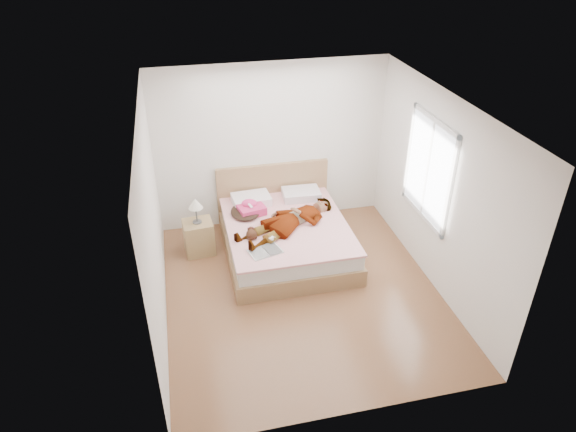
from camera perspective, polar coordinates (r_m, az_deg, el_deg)
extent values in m
plane|color=#56311B|center=(7.01, 1.56, -8.42)|extent=(4.00, 4.00, 0.00)
imported|color=silver|center=(7.38, 0.13, -0.21)|extent=(1.80, 1.40, 0.24)
ellipsoid|color=black|center=(7.72, -4.75, 0.50)|extent=(0.45, 0.55, 0.08)
cube|color=silver|center=(7.62, -4.21, 1.17)|extent=(0.08, 0.09, 0.05)
plane|color=white|center=(5.73, 1.94, 12.13)|extent=(4.00, 4.00, 0.00)
plane|color=white|center=(8.02, -1.85, 7.82)|extent=(3.60, 0.00, 3.60)
plane|color=white|center=(4.73, 7.86, -11.15)|extent=(3.60, 0.00, 3.60)
plane|color=silver|center=(6.13, -14.81, -1.10)|extent=(0.00, 4.00, 4.00)
plane|color=white|center=(6.90, 16.39, 2.45)|extent=(0.00, 4.00, 4.00)
cube|color=white|center=(7.03, 15.34, 5.01)|extent=(0.02, 1.10, 1.30)
cube|color=silver|center=(6.58, 17.55, 2.81)|extent=(0.04, 0.06, 1.42)
cube|color=silver|center=(7.50, 13.40, 6.93)|extent=(0.04, 0.06, 1.42)
cube|color=silver|center=(7.34, 14.62, 0.24)|extent=(0.04, 1.22, 0.06)
cube|color=silver|center=(6.77, 16.14, 10.18)|extent=(0.04, 1.22, 0.06)
cube|color=silver|center=(7.03, 15.31, 5.01)|extent=(0.03, 0.04, 1.30)
cube|color=olive|center=(7.67, -0.17, -3.28)|extent=(1.78, 2.08, 0.26)
cube|color=silver|center=(7.54, -0.17, -1.77)|extent=(1.70, 2.00, 0.22)
cube|color=white|center=(7.48, -0.17, -0.96)|extent=(1.74, 2.04, 0.03)
cube|color=olive|center=(8.33, -1.70, 2.65)|extent=(1.80, 0.07, 1.00)
cube|color=white|center=(7.98, -4.11, 1.85)|extent=(0.61, 0.44, 0.13)
cube|color=white|center=(8.12, 1.46, 2.47)|extent=(0.60, 0.43, 0.13)
cube|color=#EE4092|center=(7.71, -4.09, 0.71)|extent=(0.45, 0.39, 0.13)
ellipsoid|color=#FF4585|center=(7.71, -4.32, 1.42)|extent=(0.26, 0.21, 0.12)
cube|color=white|center=(6.88, -2.54, -3.95)|extent=(0.48, 0.39, 0.01)
cube|color=white|center=(6.83, -3.38, -4.13)|extent=(0.28, 0.33, 0.02)
cube|color=#282828|center=(6.91, -1.73, -3.63)|extent=(0.28, 0.33, 0.02)
cylinder|color=white|center=(7.04, -1.90, -2.64)|extent=(0.10, 0.10, 0.09)
torus|color=white|center=(7.06, -1.61, -2.54)|extent=(0.06, 0.03, 0.06)
cylinder|color=black|center=(7.02, -1.90, -2.40)|extent=(0.08, 0.08, 0.00)
ellipsoid|color=black|center=(7.13, -4.08, -2.04)|extent=(0.17, 0.19, 0.13)
ellipsoid|color=beige|center=(7.11, -4.07, -2.04)|extent=(0.09, 0.10, 0.06)
sphere|color=black|center=(7.20, -4.14, -1.56)|extent=(0.10, 0.10, 0.10)
sphere|color=#FFA6C6|center=(7.22, -4.45, -1.32)|extent=(0.04, 0.04, 0.04)
sphere|color=pink|center=(7.22, -3.89, -1.27)|extent=(0.04, 0.04, 0.04)
ellipsoid|color=#311E0D|center=(7.11, -4.49, -2.45)|extent=(0.04, 0.06, 0.03)
ellipsoid|color=black|center=(7.11, -3.59, -2.39)|extent=(0.04, 0.06, 0.03)
cube|color=olive|center=(7.74, -9.87, -2.33)|extent=(0.45, 0.41, 0.52)
cylinder|color=#4B4B4B|center=(7.60, -10.05, -0.64)|extent=(0.14, 0.14, 0.02)
cylinder|color=#505050|center=(7.53, -10.14, 0.21)|extent=(0.02, 0.02, 0.26)
cone|color=white|center=(7.44, -10.27, 1.39)|extent=(0.22, 0.22, 0.15)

